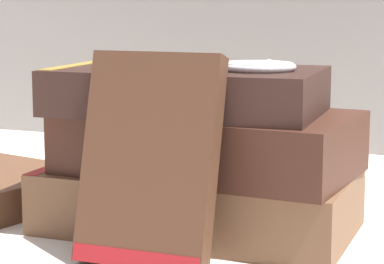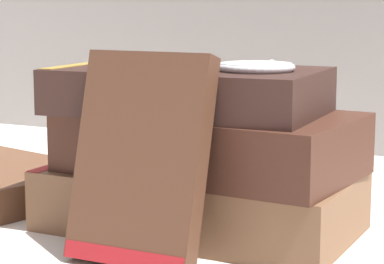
# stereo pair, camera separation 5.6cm
# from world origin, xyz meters

# --- Properties ---
(ground_plane) EXTENTS (3.00, 3.00, 0.00)m
(ground_plane) POSITION_xyz_m (0.00, 0.00, 0.00)
(ground_plane) COLOR silver
(book_flat_bottom) EXTENTS (0.24, 0.14, 0.05)m
(book_flat_bottom) POSITION_xyz_m (0.04, 0.01, 0.02)
(book_flat_bottom) COLOR brown
(book_flat_bottom) RESTS_ON ground_plane
(book_flat_middle) EXTENTS (0.23, 0.15, 0.05)m
(book_flat_middle) POSITION_xyz_m (0.05, 0.01, 0.07)
(book_flat_middle) COLOR #422319
(book_flat_middle) RESTS_ON book_flat_bottom
(book_flat_top) EXTENTS (0.21, 0.13, 0.04)m
(book_flat_top) POSITION_xyz_m (0.04, 0.00, 0.11)
(book_flat_top) COLOR #331E19
(book_flat_top) RESTS_ON book_flat_middle
(book_leaning_front) EXTENTS (0.10, 0.06, 0.15)m
(book_leaning_front) POSITION_xyz_m (0.05, -0.08, 0.07)
(book_leaning_front) COLOR #4C2D1E
(book_leaning_front) RESTS_ON ground_plane
(pocket_watch) EXTENTS (0.06, 0.06, 0.01)m
(pocket_watch) POSITION_xyz_m (0.10, 0.00, 0.13)
(pocket_watch) COLOR white
(pocket_watch) RESTS_ON book_flat_top
(reading_glasses) EXTENTS (0.09, 0.05, 0.00)m
(reading_glasses) POSITION_xyz_m (-0.04, 0.12, 0.00)
(reading_glasses) COLOR #4C3828
(reading_glasses) RESTS_ON ground_plane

